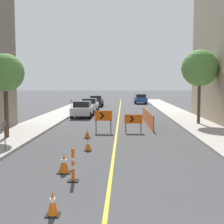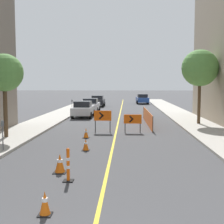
% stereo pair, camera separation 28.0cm
% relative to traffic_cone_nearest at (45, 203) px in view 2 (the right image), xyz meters
% --- Properties ---
extents(lane_stripe, '(0.12, 59.91, 0.01)m').
position_rel_traffic_cone_nearest_xyz_m(lane_stripe, '(1.31, 26.25, -0.30)').
color(lane_stripe, gold).
rests_on(lane_stripe, ground_plane).
extents(sidewalk_left, '(2.96, 59.91, 0.14)m').
position_rel_traffic_cone_nearest_xyz_m(sidewalk_left, '(-4.93, 26.25, -0.23)').
color(sidewalk_left, '#ADA89E').
rests_on(sidewalk_left, ground_plane).
extents(sidewalk_right, '(2.96, 59.91, 0.14)m').
position_rel_traffic_cone_nearest_xyz_m(sidewalk_right, '(7.54, 26.25, -0.23)').
color(sidewalk_right, '#ADA89E').
rests_on(sidewalk_right, ground_plane).
extents(traffic_cone_nearest, '(0.34, 0.34, 0.61)m').
position_rel_traffic_cone_nearest_xyz_m(traffic_cone_nearest, '(0.00, 0.00, 0.00)').
color(traffic_cone_nearest, black).
rests_on(traffic_cone_nearest, ground_plane).
extents(traffic_cone_second, '(0.47, 0.47, 0.70)m').
position_rel_traffic_cone_nearest_xyz_m(traffic_cone_second, '(-0.42, 3.70, 0.04)').
color(traffic_cone_second, black).
rests_on(traffic_cone_second, ground_plane).
extents(traffic_cone_third, '(0.37, 0.37, 0.58)m').
position_rel_traffic_cone_nearest_xyz_m(traffic_cone_third, '(0.03, 7.53, -0.02)').
color(traffic_cone_third, black).
rests_on(traffic_cone_third, ground_plane).
extents(traffic_cone_fourth, '(0.38, 0.38, 0.62)m').
position_rel_traffic_cone_nearest_xyz_m(traffic_cone_fourth, '(-0.42, 11.05, 0.00)').
color(traffic_cone_fourth, black).
rests_on(traffic_cone_fourth, ground_plane).
extents(delineator_post_front, '(0.34, 0.34, 1.13)m').
position_rel_traffic_cone_nearest_xyz_m(delineator_post_front, '(0.07, 2.71, 0.18)').
color(delineator_post_front, black).
rests_on(delineator_post_front, ground_plane).
extents(arrow_barricade_primary, '(1.17, 0.09, 1.47)m').
position_rel_traffic_cone_nearest_xyz_m(arrow_barricade_primary, '(0.42, 13.26, 0.76)').
color(arrow_barricade_primary, '#EF560C').
rests_on(arrow_barricade_primary, ground_plane).
extents(arrow_barricade_secondary, '(1.19, 0.09, 1.22)m').
position_rel_traffic_cone_nearest_xyz_m(arrow_barricade_secondary, '(2.42, 13.31, 0.56)').
color(arrow_barricade_secondary, '#EF560C').
rests_on(arrow_barricade_secondary, ground_plane).
extents(safety_mesh_fence, '(0.20, 8.67, 1.12)m').
position_rel_traffic_cone_nearest_xyz_m(safety_mesh_fence, '(3.69, 17.54, 0.26)').
color(safety_mesh_fence, '#EF560C').
rests_on(safety_mesh_fence, ground_plane).
extents(parked_car_curb_near, '(1.93, 4.31, 1.59)m').
position_rel_traffic_cone_nearest_xyz_m(parked_car_curb_near, '(-2.20, 22.68, 0.50)').
color(parked_car_curb_near, '#B7B7BC').
rests_on(parked_car_curb_near, ground_plane).
extents(parked_car_curb_mid, '(1.93, 4.31, 1.59)m').
position_rel_traffic_cone_nearest_xyz_m(parked_car_curb_mid, '(-2.12, 28.29, 0.50)').
color(parked_car_curb_mid, '#B7B7BC').
rests_on(parked_car_curb_mid, ground_plane).
extents(parked_car_curb_far, '(1.93, 4.30, 1.59)m').
position_rel_traffic_cone_nearest_xyz_m(parked_car_curb_far, '(-2.11, 37.01, 0.50)').
color(parked_car_curb_far, black).
rests_on(parked_car_curb_far, ground_plane).
extents(parked_car_opposite_side, '(2.03, 4.39, 1.59)m').
position_rel_traffic_cone_nearest_xyz_m(parked_car_opposite_side, '(4.57, 43.47, 0.50)').
color(parked_car_opposite_side, navy).
rests_on(parked_car_opposite_side, ground_plane).
extents(parking_meter_near_curb, '(0.12, 0.11, 1.42)m').
position_rel_traffic_cone_nearest_xyz_m(parking_meter_near_curb, '(-3.80, 6.83, 0.83)').
color(parking_meter_near_curb, '#4C4C51').
rests_on(parking_meter_near_curb, sidewalk_left).
extents(parking_meter_far_curb, '(0.12, 0.11, 1.46)m').
position_rel_traffic_cone_nearest_xyz_m(parking_meter_far_curb, '(-3.80, 25.49, 0.86)').
color(parking_meter_far_curb, '#4C4C51').
rests_on(parking_meter_far_curb, sidewalk_left).
extents(street_tree_left_near, '(2.19, 2.19, 4.86)m').
position_rel_traffic_cone_nearest_xyz_m(street_tree_left_near, '(-5.08, 10.47, 3.56)').
color(street_tree_left_near, '#4C3823').
rests_on(street_tree_left_near, sidewalk_left).
extents(street_tree_right_near, '(2.84, 2.84, 5.76)m').
position_rel_traffic_cone_nearest_xyz_m(street_tree_right_near, '(7.69, 17.25, 4.16)').
color(street_tree_right_near, '#4C3823').
rests_on(street_tree_right_near, sidewalk_right).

